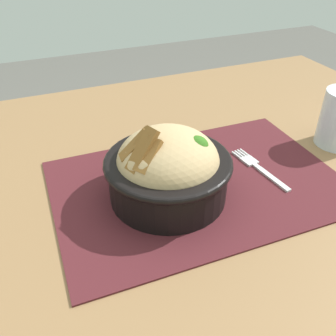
{
  "coord_description": "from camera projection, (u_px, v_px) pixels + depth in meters",
  "views": [
    {
      "loc": [
        -0.2,
        -0.42,
        1.08
      ],
      "look_at": [
        -0.04,
        -0.02,
        0.77
      ],
      "focal_mm": 39.61,
      "sensor_mm": 36.0,
      "label": 1
    }
  ],
  "objects": [
    {
      "name": "fork",
      "position": [
        258.0,
        167.0,
        0.62
      ],
      "size": [
        0.03,
        0.13,
        0.0
      ],
      "color": "silver",
      "rests_on": "placemat"
    },
    {
      "name": "bowl",
      "position": [
        168.0,
        168.0,
        0.53
      ],
      "size": [
        0.19,
        0.19,
        0.13
      ],
      "color": "black",
      "rests_on": "placemat"
    },
    {
      "name": "placemat",
      "position": [
        198.0,
        184.0,
        0.59
      ],
      "size": [
        0.46,
        0.31,
        0.0
      ],
      "primitive_type": "cube",
      "rotation": [
        0.0,
        0.0,
        -0.02
      ],
      "color": "#47191E",
      "rests_on": "table"
    },
    {
      "name": "table",
      "position": [
        183.0,
        214.0,
        0.62
      ],
      "size": [
        1.19,
        0.9,
        0.72
      ],
      "color": "olive",
      "rests_on": "ground_plane"
    }
  ]
}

